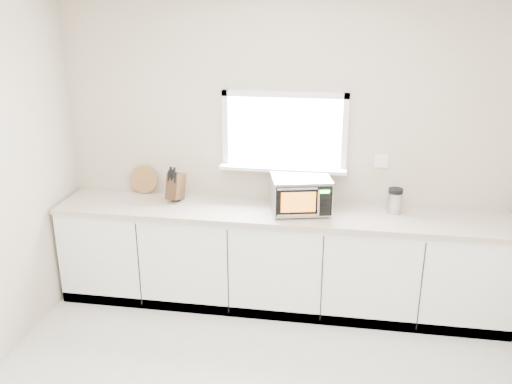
# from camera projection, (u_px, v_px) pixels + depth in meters

# --- Properties ---
(back_wall) EXTENTS (4.00, 0.17, 2.70)m
(back_wall) POSITION_uv_depth(u_px,v_px,m) (284.00, 152.00, 4.81)
(back_wall) COLOR #B3AA8E
(back_wall) RESTS_ON ground
(cabinets) EXTENTS (3.92, 0.60, 0.88)m
(cabinets) POSITION_uv_depth(u_px,v_px,m) (279.00, 260.00, 4.85)
(cabinets) COLOR white
(cabinets) RESTS_ON ground
(countertop) EXTENTS (3.92, 0.64, 0.04)m
(countertop) POSITION_uv_depth(u_px,v_px,m) (279.00, 213.00, 4.68)
(countertop) COLOR #B7A597
(countertop) RESTS_ON cabinets
(microwave) EXTENTS (0.56, 0.48, 0.31)m
(microwave) POSITION_uv_depth(u_px,v_px,m) (301.00, 194.00, 4.59)
(microwave) COLOR black
(microwave) RESTS_ON countertop
(knife_block) EXTENTS (0.15, 0.24, 0.33)m
(knife_block) POSITION_uv_depth(u_px,v_px,m) (176.00, 186.00, 4.86)
(knife_block) COLOR #422B17
(knife_block) RESTS_ON countertop
(cutting_board) EXTENTS (0.27, 0.06, 0.26)m
(cutting_board) POSITION_uv_depth(u_px,v_px,m) (144.00, 179.00, 5.06)
(cutting_board) COLOR olive
(cutting_board) RESTS_ON countertop
(coffee_grinder) EXTENTS (0.13, 0.13, 0.22)m
(coffee_grinder) POSITION_uv_depth(u_px,v_px,m) (395.00, 201.00, 4.59)
(coffee_grinder) COLOR #ACAFB4
(coffee_grinder) RESTS_ON countertop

